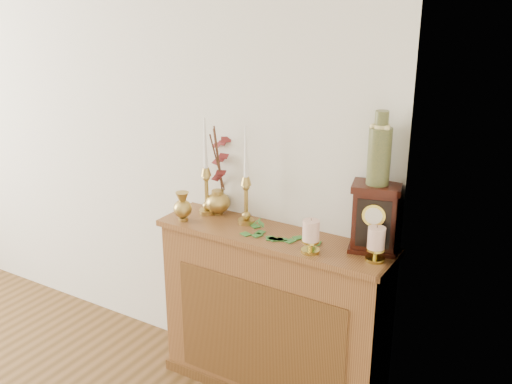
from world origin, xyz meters
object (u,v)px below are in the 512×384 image
Objects in this scene: candlestick_center at (246,192)px; ceramic_vase at (380,152)px; ginger_jar at (221,172)px; candlestick_left at (206,183)px; bud_vase at (183,207)px; mantel_clock at (375,218)px.

ceramic_vase is at bearing 2.71° from candlestick_center.
ginger_jar is at bearing 177.39° from ceramic_vase.
candlestick_left is 0.99m from ceramic_vase.
bud_vase is 1.08m from ceramic_vase.
candlestick_left is 0.18m from bud_vase.
candlestick_left is 0.26m from candlestick_center.
candlestick_center is at bearing 24.80° from bud_vase.
candlestick_left is 3.36× the size of bud_vase.
candlestick_center is 1.55× the size of ceramic_vase.
bud_vase is at bearing -155.20° from candlestick_center.
candlestick_center is at bearing -19.43° from ginger_jar.
candlestick_left is at bearing -128.04° from ginger_jar.
ceramic_vase is at bearing -2.61° from ginger_jar.
candlestick_left reaches higher than mantel_clock.
ceramic_vase reaches higher than candlestick_center.
bud_vase is 0.28m from ginger_jar.
candlestick_left reaches higher than candlestick_center.
candlestick_center is (0.26, -0.01, -0.00)m from candlestick_left.
candlestick_left is 1.02× the size of candlestick_center.
candlestick_center is at bearing -177.29° from ceramic_vase.
candlestick_left is 0.94m from mantel_clock.
ginger_jar is 1.52× the size of mantel_clock.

